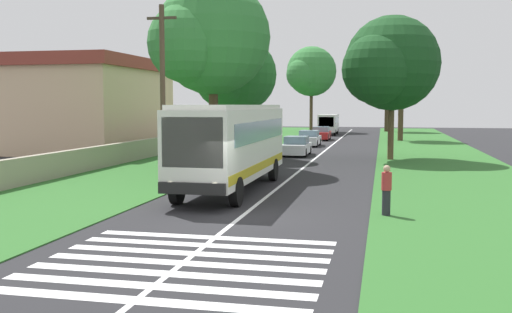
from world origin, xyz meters
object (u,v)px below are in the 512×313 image
roadside_tree_right_0 (386,72)px  roadside_tree_right_1 (400,76)px  roadside_tree_left_0 (210,41)px  roadside_tree_left_1 (310,73)px  trailing_car_1 (309,139)px  roadside_building (89,104)px  pedestrian (386,190)px  roadside_tree_right_2 (389,66)px  trailing_car_2 (321,134)px  roadside_tree_left_2 (236,77)px  trailing_minibus_0 (328,122)px  trailing_car_0 (297,146)px  coach_bus (233,141)px  utility_pole (163,92)px

roadside_tree_right_0 → roadside_tree_right_1: roadside_tree_right_0 is taller
roadside_tree_left_0 → roadside_tree_left_1: roadside_tree_left_1 is taller
trailing_car_1 → roadside_building: bearing=116.9°
roadside_tree_right_0 → roadside_building: size_ratio=0.76×
roadside_building → pedestrian: roadside_building is taller
roadside_tree_right_2 → roadside_building: size_ratio=0.68×
trailing_car_1 → trailing_car_2: 9.18m
roadside_tree_right_0 → roadside_building: roadside_tree_right_0 is taller
trailing_car_2 → roadside_tree_left_2: size_ratio=0.52×
roadside_tree_left_1 → pedestrian: size_ratio=6.85×
roadside_tree_left_1 → roadside_building: roadside_tree_left_1 is taller
roadside_tree_left_0 → roadside_tree_left_2: size_ratio=1.31×
trailing_minibus_0 → roadside_tree_left_2: (-33.39, 3.29, 4.09)m
roadside_tree_left_0 → roadside_tree_right_0: bearing=-11.6°
trailing_car_0 → trailing_car_2: size_ratio=1.00×
roadside_tree_left_0 → pedestrian: roadside_tree_left_0 is taller
roadside_tree_left_2 → roadside_tree_right_0: bearing=-13.2°
trailing_minibus_0 → roadside_tree_left_1: roadside_tree_left_1 is taller
roadside_building → pedestrian: (-23.94, -23.66, -2.86)m
coach_bus → roadside_tree_left_0: roadside_tree_left_0 is taller
trailing_car_2 → roadside_tree_left_1: 19.89m
roadside_tree_right_0 → roadside_tree_right_1: 20.52m
roadside_tree_left_1 → roadside_tree_right_0: roadside_tree_left_1 is taller
trailing_car_1 → roadside_tree_right_1: (9.58, -8.15, 5.98)m
trailing_car_0 → trailing_car_1: same height
trailing_car_0 → roadside_tree_left_2: (-3.40, 3.71, 4.97)m
trailing_car_1 → roadside_tree_right_1: 13.92m
roadside_tree_left_1 → utility_pole: bearing=179.8°
roadside_tree_left_2 → utility_pole: bearing=179.7°
roadside_tree_left_2 → pedestrian: roadside_tree_left_2 is taller
roadside_tree_right_0 → utility_pole: (-56.92, 10.28, -3.87)m
roadside_tree_left_2 → utility_pole: size_ratio=1.01×
trailing_car_2 → roadside_tree_left_2: roadside_tree_left_2 is taller
roadside_tree_left_2 → roadside_tree_left_0: bearing=-179.6°
roadside_tree_left_1 → roadside_tree_right_0: 10.48m
utility_pole → pedestrian: bearing=-119.3°
trailing_car_1 → roadside_building: roadside_building is taller
pedestrian → roadside_tree_left_2: bearing=27.6°
utility_pole → roadside_building: (18.27, 13.55, -0.53)m
trailing_car_0 → pedestrian: pedestrian is taller
roadside_tree_left_2 → roadside_building: roadside_tree_left_2 is taller
roadside_building → pedestrian: bearing=-135.3°
roadside_tree_right_2 → pedestrian: roadside_tree_right_2 is taller
trailing_car_1 → roadside_tree_left_2: 14.68m
roadside_tree_left_0 → roadside_tree_right_1: size_ratio=1.18×
roadside_tree_left_0 → roadside_tree_right_1: roadside_tree_left_0 is taller
trailing_minibus_0 → roadside_building: 33.35m
roadside_building → roadside_tree_right_2: bearing=-98.3°
trailing_car_1 → roadside_tree_left_2: bearing=165.7°
coach_bus → roadside_tree_right_2: size_ratio=1.16×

